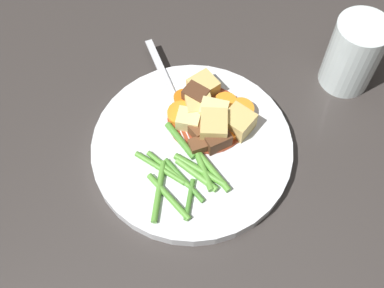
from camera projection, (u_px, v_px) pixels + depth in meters
ground_plane at (192, 151)px, 0.62m from camera, size 3.00×3.00×0.00m
dinner_plate at (192, 147)px, 0.61m from camera, size 0.25×0.25×0.02m
stew_sauce at (207, 119)px, 0.62m from camera, size 0.10×0.10×0.00m
carrot_slice_0 at (226, 103)px, 0.63m from camera, size 0.04×0.04×0.01m
carrot_slice_1 at (183, 98)px, 0.63m from camera, size 0.03×0.03×0.01m
carrot_slice_2 at (241, 111)px, 0.62m from camera, size 0.04×0.04×0.01m
carrot_slice_3 at (227, 113)px, 0.62m from camera, size 0.04×0.04×0.01m
carrot_slice_4 at (181, 114)px, 0.62m from camera, size 0.05×0.05×0.01m
carrot_slice_5 at (226, 129)px, 0.61m from camera, size 0.05×0.05×0.01m
carrot_slice_6 at (204, 121)px, 0.61m from camera, size 0.05×0.05×0.01m
potato_chunk_0 at (214, 112)px, 0.61m from camera, size 0.03×0.04×0.03m
potato_chunk_1 at (189, 120)px, 0.61m from camera, size 0.03×0.03×0.02m
potato_chunk_2 at (238, 122)px, 0.60m from camera, size 0.05×0.05×0.03m
potato_chunk_3 at (197, 106)px, 0.62m from camera, size 0.04×0.04×0.02m
potato_chunk_4 at (214, 127)px, 0.60m from camera, size 0.04×0.04×0.03m
potato_chunk_5 at (205, 87)px, 0.63m from camera, size 0.05×0.05×0.02m
meat_chunk_0 at (199, 130)px, 0.60m from camera, size 0.03×0.03×0.02m
meat_chunk_1 at (217, 139)px, 0.59m from camera, size 0.04×0.04×0.02m
meat_chunk_2 at (196, 96)px, 0.62m from camera, size 0.03×0.04×0.02m
meat_chunk_3 at (199, 146)px, 0.59m from camera, size 0.03×0.03×0.02m
green_bean_0 at (196, 175)px, 0.58m from camera, size 0.04×0.06×0.01m
green_bean_1 at (169, 197)px, 0.56m from camera, size 0.05×0.06×0.01m
green_bean_2 at (190, 199)px, 0.56m from camera, size 0.05×0.01×0.01m
green_bean_3 at (159, 191)px, 0.57m from camera, size 0.08×0.01×0.01m
green_bean_4 at (160, 168)px, 0.58m from camera, size 0.03×0.07×0.01m
green_bean_5 at (183, 180)px, 0.57m from camera, size 0.05×0.06×0.01m
green_bean_6 at (168, 169)px, 0.58m from camera, size 0.04×0.06×0.01m
green_bean_7 at (180, 143)px, 0.60m from camera, size 0.05×0.05×0.01m
green_bean_8 at (200, 170)px, 0.58m from camera, size 0.04×0.07×0.01m
green_bean_9 at (202, 166)px, 0.58m from camera, size 0.06×0.04×0.01m
green_bean_10 at (210, 168)px, 0.58m from camera, size 0.06×0.06×0.01m
fork at (171, 91)px, 0.64m from camera, size 0.16×0.10×0.00m
water_glass at (353, 54)px, 0.63m from camera, size 0.07×0.07×0.10m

